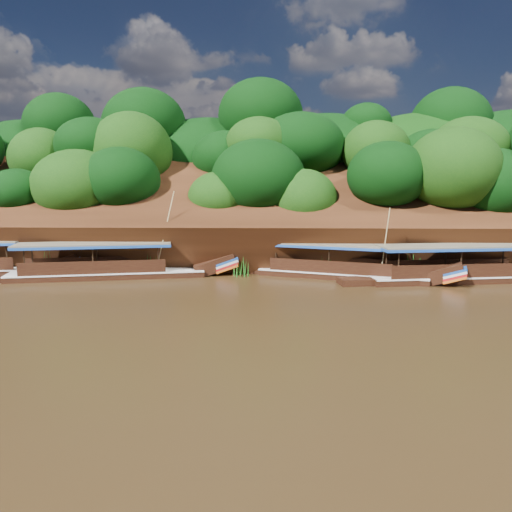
% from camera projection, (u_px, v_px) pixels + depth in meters
% --- Properties ---
extents(ground, '(160.00, 160.00, 0.00)m').
position_uv_depth(ground, '(326.00, 305.00, 28.77)').
color(ground, black).
rests_on(ground, ground).
extents(riverbank, '(120.00, 30.06, 19.40)m').
position_uv_depth(riverbank, '(302.00, 234.00, 50.98)').
color(riverbank, black).
rests_on(riverbank, ground).
extents(boat_0, '(16.45, 4.65, 6.25)m').
position_uv_depth(boat_0, '(475.00, 273.00, 35.64)').
color(boat_0, black).
rests_on(boat_0, ground).
extents(boat_1, '(14.61, 6.76, 5.78)m').
position_uv_depth(boat_1, '(352.00, 271.00, 36.67)').
color(boat_1, black).
rests_on(boat_1, ground).
extents(boat_2, '(16.82, 5.56, 6.89)m').
position_uv_depth(boat_2, '(120.00, 270.00, 37.16)').
color(boat_2, black).
rests_on(boat_2, ground).
extents(reeds, '(50.20, 2.58, 2.21)m').
position_uv_depth(reeds, '(278.00, 264.00, 38.05)').
color(reeds, '#1C5715').
rests_on(reeds, ground).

